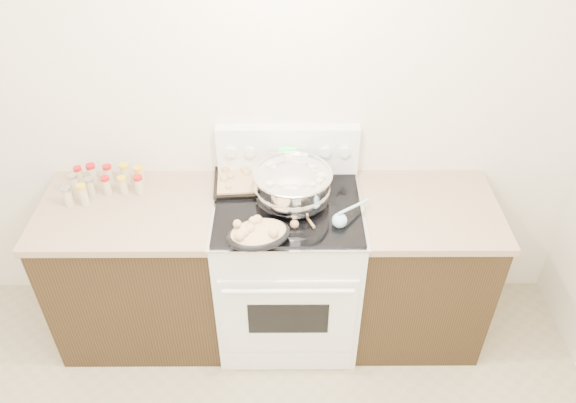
{
  "coord_description": "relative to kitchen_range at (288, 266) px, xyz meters",
  "views": [
    {
      "loc": [
        0.34,
        -0.82,
        2.74
      ],
      "look_at": [
        0.35,
        1.37,
        1.0
      ],
      "focal_mm": 35.0,
      "sensor_mm": 36.0,
      "label": 1
    }
  ],
  "objects": [
    {
      "name": "counter_left",
      "position": [
        -0.83,
        0.01,
        -0.03
      ],
      "size": [
        0.93,
        0.67,
        0.92
      ],
      "color": "black",
      "rests_on": "ground"
    },
    {
      "name": "roasting_pan",
      "position": [
        -0.14,
        -0.29,
        0.5
      ],
      "size": [
        0.36,
        0.3,
        0.11
      ],
      "color": "black",
      "rests_on": "kitchen_range"
    },
    {
      "name": "baking_sheet",
      "position": [
        -0.2,
        0.18,
        0.47
      ],
      "size": [
        0.42,
        0.31,
        0.06
      ],
      "color": "black",
      "rests_on": "kitchen_range"
    },
    {
      "name": "mixing_bowl",
      "position": [
        0.02,
        0.02,
        0.55
      ],
      "size": [
        0.51,
        0.51,
        0.24
      ],
      "color": "silver",
      "rests_on": "kitchen_range"
    },
    {
      "name": "wooden_spoon",
      "position": [
        0.05,
        -0.14,
        0.46
      ],
      "size": [
        0.12,
        0.25,
        0.04
      ],
      "color": "#A8834D",
      "rests_on": "kitchen_range"
    },
    {
      "name": "room_shell",
      "position": [
        -0.35,
        -1.42,
        1.21
      ],
      "size": [
        4.1,
        3.6,
        2.75
      ],
      "color": "#EEE3CE",
      "rests_on": "ground"
    },
    {
      "name": "counter_right",
      "position": [
        0.73,
        0.01,
        -0.03
      ],
      "size": [
        0.73,
        0.67,
        0.92
      ],
      "color": "black",
      "rests_on": "ground"
    },
    {
      "name": "blue_ladle",
      "position": [
        0.26,
        -0.16,
        0.49
      ],
      "size": [
        0.2,
        0.21,
        0.09
      ],
      "color": "#94CFDD",
      "rests_on": "kitchen_range"
    },
    {
      "name": "spice_jars",
      "position": [
        -0.98,
        0.14,
        0.49
      ],
      "size": [
        0.4,
        0.24,
        0.13
      ],
      "color": "#BFB28C",
      "rests_on": "counter_left"
    },
    {
      "name": "kitchen_range",
      "position": [
        0.0,
        0.0,
        0.0
      ],
      "size": [
        0.78,
        0.73,
        1.22
      ],
      "color": "white",
      "rests_on": "ground"
    }
  ]
}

